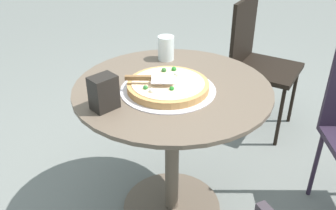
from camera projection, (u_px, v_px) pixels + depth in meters
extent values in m
plane|color=slate|center=(172.00, 207.00, 1.96)|extent=(10.00, 10.00, 0.00)
cylinder|color=brown|center=(172.00, 88.00, 1.60)|extent=(0.87, 0.87, 0.02)
cylinder|color=brown|center=(172.00, 153.00, 1.78)|extent=(0.07, 0.07, 0.69)
cylinder|color=brown|center=(172.00, 206.00, 1.96)|extent=(0.51, 0.51, 0.02)
cylinder|color=silver|center=(168.00, 90.00, 1.56)|extent=(0.41, 0.41, 0.00)
cylinder|color=tan|center=(168.00, 86.00, 1.55)|extent=(0.35, 0.35, 0.03)
cylinder|color=beige|center=(168.00, 82.00, 1.54)|extent=(0.31, 0.31, 0.00)
sphere|color=white|center=(153.00, 82.00, 1.53)|extent=(0.02, 0.02, 0.02)
sphere|color=#E7EBC4|center=(176.00, 74.00, 1.60)|extent=(0.02, 0.02, 0.02)
sphere|color=#2F7534|center=(145.00, 88.00, 1.49)|extent=(0.02, 0.02, 0.02)
sphere|color=white|center=(152.00, 91.00, 1.47)|extent=(0.02, 0.02, 0.02)
sphere|color=#29772B|center=(174.00, 69.00, 1.64)|extent=(0.02, 0.02, 0.02)
sphere|color=#32672F|center=(164.00, 70.00, 1.63)|extent=(0.02, 0.02, 0.02)
sphere|color=#237727|center=(172.00, 89.00, 1.48)|extent=(0.02, 0.02, 0.02)
cube|color=silver|center=(163.00, 80.00, 1.52)|extent=(0.12, 0.13, 0.00)
cube|color=brown|center=(138.00, 78.00, 1.52)|extent=(0.08, 0.10, 0.02)
cylinder|color=silver|center=(166.00, 48.00, 1.81)|extent=(0.08, 0.08, 0.12)
cube|color=black|center=(104.00, 93.00, 1.40)|extent=(0.08, 0.11, 0.14)
cylinder|color=#2A1F30|center=(316.00, 164.00, 1.94)|extent=(0.02, 0.02, 0.42)
cube|color=black|center=(267.00, 69.00, 2.42)|extent=(0.52, 0.52, 0.03)
cube|color=black|center=(244.00, 31.00, 2.38)|extent=(0.17, 0.38, 0.43)
cylinder|color=black|center=(293.00, 96.00, 2.58)|extent=(0.02, 0.02, 0.43)
cylinder|color=black|center=(280.00, 117.00, 2.33)|extent=(0.02, 0.02, 0.43)
cylinder|color=black|center=(248.00, 84.00, 2.73)|extent=(0.02, 0.02, 0.43)
cylinder|color=black|center=(230.00, 104.00, 2.48)|extent=(0.02, 0.02, 0.43)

